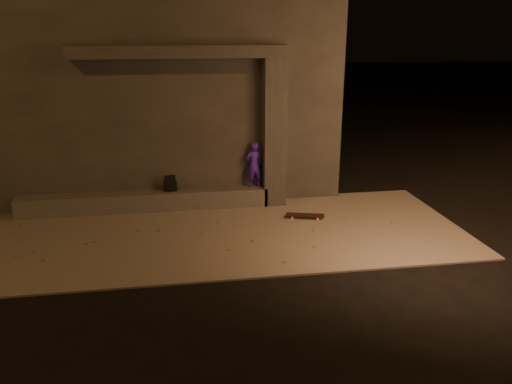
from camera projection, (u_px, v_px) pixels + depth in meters
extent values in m
plane|color=black|center=(221.00, 277.00, 9.00)|extent=(120.00, 120.00, 0.00)
cube|color=slate|center=(212.00, 233.00, 10.87)|extent=(11.00, 4.40, 0.04)
cube|color=#32302E|center=(163.00, 91.00, 14.15)|extent=(9.00, 5.00, 5.20)
cube|color=#4A4943|center=(145.00, 201.00, 12.21)|extent=(6.00, 0.55, 0.45)
cube|color=#32302E|center=(274.00, 133.00, 12.21)|extent=(0.55, 0.55, 3.60)
cube|color=#32302E|center=(180.00, 52.00, 11.33)|extent=(5.00, 0.70, 0.28)
imported|color=#3A1BB3|center=(254.00, 165.00, 12.37)|extent=(0.46, 0.35, 1.14)
cube|color=black|center=(170.00, 186.00, 12.20)|extent=(0.33, 0.24, 0.24)
cube|color=black|center=(170.00, 178.00, 12.14)|extent=(0.26, 0.08, 0.17)
cube|color=black|center=(305.00, 215.00, 11.65)|extent=(0.92, 0.46, 0.02)
cylinder|color=tan|center=(318.00, 216.00, 11.72)|extent=(0.07, 0.05, 0.06)
cylinder|color=tan|center=(318.00, 219.00, 11.56)|extent=(0.07, 0.05, 0.06)
cylinder|color=tan|center=(293.00, 215.00, 11.79)|extent=(0.07, 0.05, 0.06)
cylinder|color=tan|center=(292.00, 218.00, 11.62)|extent=(0.07, 0.05, 0.06)
cube|color=#99999E|center=(318.00, 216.00, 11.63)|extent=(0.10, 0.19, 0.02)
cube|color=#99999E|center=(292.00, 215.00, 11.69)|extent=(0.10, 0.19, 0.02)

